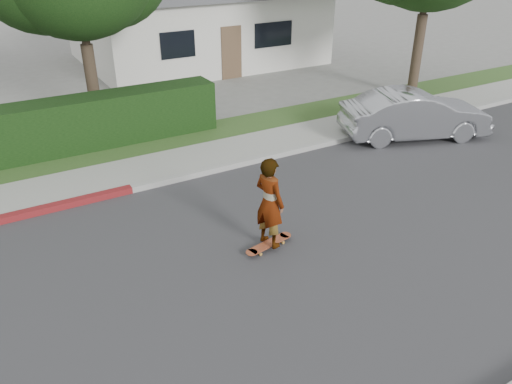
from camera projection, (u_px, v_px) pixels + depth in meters
ground at (150, 307)px, 8.15m from camera, size 120.00×120.00×0.00m
road at (150, 307)px, 8.14m from camera, size 60.00×8.00×0.01m
curb_far at (88, 199)px, 11.25m from camera, size 60.00×0.20×0.15m
sidewalk_far at (79, 184)px, 11.95m from camera, size 60.00×1.60×0.12m
planting_strip at (65, 161)px, 13.18m from camera, size 60.00×1.60×0.10m
house at (194, 13)px, 22.99m from camera, size 10.60×8.60×4.30m
skateboard at (269, 244)px, 9.61m from camera, size 1.14×0.44×0.10m
skateboarder at (270, 203)px, 9.19m from camera, size 0.58×0.74×1.79m
car_silver at (415, 115)px, 14.53m from camera, size 4.50×2.88×1.40m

